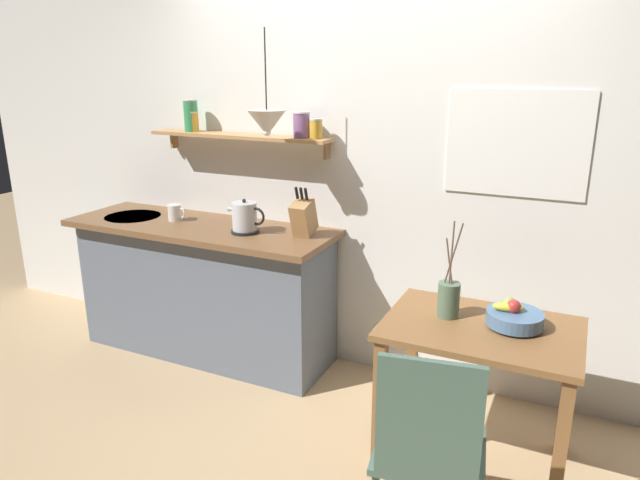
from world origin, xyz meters
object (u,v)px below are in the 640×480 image
at_px(dining_chair_near, 429,446).
at_px(electric_kettle, 245,218).
at_px(knife_block, 304,217).
at_px(fruit_bowl, 514,316).
at_px(dining_table, 480,352).
at_px(coffee_mug_by_sink, 175,213).
at_px(pendant_lamp, 267,123).
at_px(twig_vase, 449,299).

bearing_deg(dining_chair_near, electric_kettle, 145.12).
bearing_deg(knife_block, fruit_bowl, -15.65).
bearing_deg(dining_table, dining_chair_near, -95.08).
bearing_deg(knife_block, dining_table, -19.87).
distance_m(fruit_bowl, coffee_mug_by_sink, 2.27).
bearing_deg(electric_kettle, knife_block, 12.57).
bearing_deg(coffee_mug_by_sink, electric_kettle, -4.64).
height_order(fruit_bowl, pendant_lamp, pendant_lamp).
bearing_deg(coffee_mug_by_sink, pendant_lamp, -6.21).
xyz_separation_m(twig_vase, knife_block, (-0.98, 0.38, 0.21)).
relative_size(dining_table, fruit_bowl, 3.45).
height_order(dining_chair_near, pendant_lamp, pendant_lamp).
xyz_separation_m(knife_block, coffee_mug_by_sink, (-0.95, -0.03, -0.07)).
xyz_separation_m(knife_block, pendant_lamp, (-0.17, -0.12, 0.56)).
height_order(knife_block, pendant_lamp, pendant_lamp).
bearing_deg(dining_chair_near, fruit_bowl, 75.29).
bearing_deg(electric_kettle, twig_vase, -12.28).
height_order(dining_table, electric_kettle, electric_kettle).
height_order(coffee_mug_by_sink, pendant_lamp, pendant_lamp).
relative_size(fruit_bowl, pendant_lamp, 0.45).
height_order(fruit_bowl, twig_vase, twig_vase).
distance_m(dining_table, coffee_mug_by_sink, 2.18).
relative_size(twig_vase, pendant_lamp, 0.83).
bearing_deg(dining_chair_near, twig_vase, 98.93).
height_order(knife_block, coffee_mug_by_sink, knife_block).
bearing_deg(pendant_lamp, coffee_mug_by_sink, 173.79).
bearing_deg(dining_chair_near, dining_table, 84.92).
xyz_separation_m(electric_kettle, pendant_lamp, (0.20, -0.04, 0.59)).
height_order(electric_kettle, coffee_mug_by_sink, electric_kettle).
bearing_deg(dining_table, twig_vase, 166.14).
xyz_separation_m(dining_table, fruit_bowl, (0.13, 0.06, 0.19)).
xyz_separation_m(twig_vase, electric_kettle, (-1.35, 0.29, 0.19)).
bearing_deg(twig_vase, dining_table, -13.86).
bearing_deg(pendant_lamp, fruit_bowl, -9.44).
height_order(twig_vase, knife_block, knife_block).
distance_m(twig_vase, coffee_mug_by_sink, 1.97).
distance_m(electric_kettle, knife_block, 0.38).
relative_size(dining_table, coffee_mug_by_sink, 6.82).
bearing_deg(electric_kettle, dining_chair_near, -34.88).
distance_m(fruit_bowl, electric_kettle, 1.70).
xyz_separation_m(dining_table, coffee_mug_by_sink, (-2.11, 0.38, 0.37)).
relative_size(electric_kettle, knife_block, 0.83).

